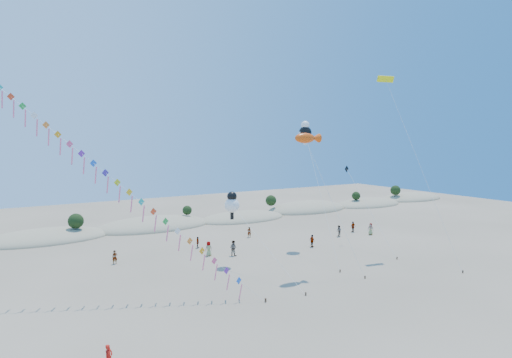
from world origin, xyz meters
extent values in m
plane|color=#796853|center=(0.00, 0.00, 0.00)|extent=(160.00, 160.00, 0.00)
ellipsoid|color=tan|center=(-16.00, 44.60, 0.00)|extent=(17.60, 9.68, 3.00)
ellipsoid|color=#283C16|center=(-16.00, 44.60, 0.83)|extent=(14.08, 6.34, 0.70)
ellipsoid|color=tan|center=(0.00, 45.30, 0.00)|extent=(19.00, 10.45, 3.40)
ellipsoid|color=#283C16|center=(0.00, 45.30, 0.94)|extent=(15.20, 6.84, 0.76)
ellipsoid|color=tan|center=(16.00, 43.90, 0.00)|extent=(16.40, 9.02, 2.80)
ellipsoid|color=#283C16|center=(16.00, 43.90, 0.77)|extent=(13.12, 5.90, 0.66)
ellipsoid|color=tan|center=(32.00, 45.70, 0.00)|extent=(18.00, 9.90, 3.80)
ellipsoid|color=#283C16|center=(32.00, 45.70, 1.04)|extent=(14.40, 6.48, 0.72)
ellipsoid|color=tan|center=(48.00, 44.50, 0.00)|extent=(16.80, 9.24, 3.00)
ellipsoid|color=#283C16|center=(48.00, 44.50, 0.83)|extent=(13.44, 6.05, 0.67)
ellipsoid|color=tan|center=(64.00, 45.90, 0.00)|extent=(17.60, 9.68, 3.20)
ellipsoid|color=#283C16|center=(64.00, 45.90, 0.88)|extent=(14.08, 6.34, 0.70)
sphere|color=black|center=(-12.00, 43.40, 2.48)|extent=(2.20, 2.20, 2.20)
sphere|color=black|center=(6.00, 45.40, 2.24)|extent=(1.60, 1.60, 1.60)
sphere|color=black|center=(24.00, 46.80, 2.44)|extent=(2.10, 2.10, 2.10)
sphere|color=black|center=(44.00, 44.10, 2.32)|extent=(1.80, 1.80, 1.80)
sphere|color=black|center=(58.00, 45.60, 2.52)|extent=(2.30, 2.30, 2.30)
cube|color=#3F2D1E|center=(-1.77, 8.26, 0.17)|extent=(0.12, 0.12, 0.35)
cylinder|color=silver|center=(-13.90, 17.78, 12.02)|extent=(24.28, 19.08, 24.06)
cube|color=blue|center=(-3.63, 9.72, 1.84)|extent=(1.31, 0.51, 1.38)
cube|color=pink|center=(-3.45, 9.77, 0.74)|extent=(0.19, 0.45, 1.55)
cube|color=purple|center=(-4.49, 10.40, 2.70)|extent=(1.31, 0.51, 1.38)
cube|color=pink|center=(-4.31, 10.45, 1.60)|extent=(0.19, 0.45, 1.55)
cube|color=#F74E7F|center=(-5.35, 11.07, 3.55)|extent=(1.31, 0.51, 1.38)
cube|color=pink|center=(-5.17, 11.12, 2.45)|extent=(0.19, 0.45, 1.55)
cube|color=orange|center=(-6.22, 11.75, 4.41)|extent=(1.31, 0.51, 1.38)
cube|color=pink|center=(-6.04, 11.80, 3.31)|extent=(0.19, 0.45, 1.55)
cube|color=orange|center=(-7.08, 12.43, 5.26)|extent=(1.31, 0.51, 1.38)
cube|color=pink|center=(-6.90, 12.48, 4.16)|extent=(0.19, 0.45, 1.55)
cube|color=white|center=(-7.94, 13.10, 6.11)|extent=(1.31, 0.51, 1.38)
cube|color=pink|center=(-7.76, 13.15, 5.01)|extent=(0.19, 0.45, 1.55)
cube|color=green|center=(-8.80, 13.78, 6.97)|extent=(1.31, 0.51, 1.38)
cube|color=pink|center=(-8.62, 13.83, 5.87)|extent=(0.19, 0.45, 1.55)
cube|color=#F53F1B|center=(-9.66, 14.46, 7.82)|extent=(1.31, 0.51, 1.38)
cube|color=pink|center=(-9.48, 14.51, 6.72)|extent=(0.19, 0.45, 1.55)
cube|color=#18B5A8|center=(-10.52, 15.13, 8.67)|extent=(1.31, 0.51, 1.38)
cube|color=pink|center=(-10.34, 15.18, 7.57)|extent=(0.19, 0.45, 1.55)
cube|color=yellow|center=(-11.38, 15.81, 9.53)|extent=(1.31, 0.51, 1.38)
cube|color=pink|center=(-11.20, 15.86, 8.43)|extent=(0.19, 0.45, 1.55)
cube|color=#BFC917|center=(-12.24, 16.49, 10.38)|extent=(1.31, 0.51, 1.38)
cube|color=pink|center=(-12.06, 16.54, 9.28)|extent=(0.19, 0.45, 1.55)
cube|color=#4128A3|center=(-13.11, 17.16, 11.24)|extent=(1.31, 0.51, 1.38)
cube|color=pink|center=(-12.93, 17.21, 10.14)|extent=(0.19, 0.45, 1.55)
cube|color=blue|center=(-13.97, 17.84, 12.09)|extent=(1.31, 0.51, 1.38)
cube|color=pink|center=(-13.79, 17.89, 10.99)|extent=(0.19, 0.45, 1.55)
cube|color=purple|center=(-14.83, 18.52, 12.94)|extent=(1.31, 0.51, 1.38)
cube|color=pink|center=(-14.65, 18.57, 11.84)|extent=(0.19, 0.45, 1.55)
cube|color=#F74E7F|center=(-15.69, 19.19, 13.80)|extent=(1.31, 0.51, 1.38)
cube|color=pink|center=(-15.51, 19.24, 12.70)|extent=(0.19, 0.45, 1.55)
cube|color=orange|center=(-16.55, 19.87, 14.65)|extent=(1.31, 0.51, 1.38)
cube|color=pink|center=(-16.37, 19.92, 13.55)|extent=(0.19, 0.45, 1.55)
cube|color=orange|center=(-17.41, 20.55, 15.50)|extent=(1.31, 0.51, 1.38)
cube|color=pink|center=(-17.23, 20.60, 14.40)|extent=(0.19, 0.45, 1.55)
cube|color=white|center=(-18.27, 21.22, 16.36)|extent=(1.31, 0.51, 1.38)
cube|color=pink|center=(-18.09, 21.27, 15.26)|extent=(0.19, 0.45, 1.55)
cube|color=green|center=(-19.14, 21.90, 17.21)|extent=(1.31, 0.51, 1.38)
cube|color=pink|center=(-18.96, 21.95, 16.11)|extent=(0.19, 0.45, 1.55)
cube|color=#F53F1B|center=(-20.00, 22.58, 18.07)|extent=(1.31, 0.51, 1.38)
cube|color=pink|center=(-19.82, 22.63, 16.97)|extent=(0.19, 0.45, 1.55)
cube|color=pink|center=(-20.68, 23.30, 17.82)|extent=(0.19, 0.45, 1.55)
cube|color=#3F2D1E|center=(10.39, 8.37, 0.15)|extent=(0.10, 0.10, 0.30)
cylinder|color=silver|center=(8.52, 11.08, 7.18)|extent=(3.77, 5.45, 14.38)
ellipsoid|color=#DB460B|center=(6.65, 13.79, 14.37)|extent=(2.50, 1.10, 1.10)
cone|color=#DB460B|center=(8.05, 13.79, 14.37)|extent=(1.00, 1.00, 1.00)
cube|color=#3F2D1E|center=(2.24, 7.72, 0.15)|extent=(0.10, 0.10, 0.30)
cylinder|color=silver|center=(1.77, 13.97, 3.39)|extent=(0.97, 12.51, 6.80)
sphere|color=white|center=(1.29, 20.22, 6.78)|extent=(1.68, 1.68, 1.68)
sphere|color=black|center=(1.29, 20.22, 7.79)|extent=(1.12, 1.12, 1.12)
cube|color=black|center=(1.29, 20.22, 5.54)|extent=(0.35, 0.18, 0.80)
cube|color=#3F2D1E|center=(9.66, 11.30, 0.15)|extent=(0.10, 0.10, 0.30)
cylinder|color=silver|center=(11.85, 17.30, 7.58)|extent=(4.40, 12.02, 15.17)
sphere|color=black|center=(14.03, 23.30, 15.16)|extent=(1.70, 1.70, 1.70)
sphere|color=white|center=(14.03, 23.30, 16.17)|extent=(1.11, 1.11, 1.11)
cube|color=white|center=(14.03, 23.30, 13.90)|extent=(0.35, 0.18, 0.80)
cube|color=white|center=(13.33, 23.30, 15.16)|extent=(0.60, 0.15, 0.25)
cube|color=white|center=(14.73, 23.30, 15.16)|extent=(0.60, 0.15, 0.25)
cube|color=#3F2D1E|center=(20.67, 4.28, 0.15)|extent=(0.10, 0.10, 0.30)
cylinder|color=silver|center=(20.77, 10.07, 10.90)|extent=(0.22, 11.59, 21.81)
cube|color=#F6F20C|center=(20.87, 15.85, 21.80)|extent=(2.32, 0.94, 0.81)
cube|color=black|center=(20.87, 15.87, 21.80)|extent=(2.24, 0.57, 0.19)
cube|color=#3F2D1E|center=(18.93, 11.58, 0.15)|extent=(0.10, 0.10, 0.30)
cylinder|color=silver|center=(19.65, 16.78, 5.08)|extent=(1.47, 10.42, 10.17)
cube|color=black|center=(20.37, 21.98, 10.15)|extent=(0.95, 0.28, 0.98)
imported|color=red|center=(-16.00, 3.89, 0.81)|extent=(0.70, 0.67, 1.62)
imported|color=slate|center=(2.97, 23.13, 0.95)|extent=(1.11, 1.16, 1.89)
imported|color=slate|center=(0.35, 24.60, 0.90)|extent=(0.88, 0.58, 1.79)
imported|color=slate|center=(13.95, 21.45, 0.83)|extent=(0.44, 0.98, 1.66)
imported|color=slate|center=(9.68, 30.72, 0.78)|extent=(0.68, 0.60, 1.56)
imported|color=slate|center=(21.20, 24.26, 0.83)|extent=(0.77, 0.91, 1.66)
imported|color=slate|center=(-10.31, 27.03, 0.78)|extent=(0.62, 0.46, 1.56)
imported|color=slate|center=(25.23, 25.51, 0.83)|extent=(0.98, 0.44, 1.65)
imported|color=slate|center=(26.21, 22.81, 0.87)|extent=(0.96, 1.01, 1.74)
imported|color=slate|center=(0.74, 28.85, 0.75)|extent=(0.80, 0.93, 1.50)
camera|label=1|loc=(-21.28, -22.34, 14.11)|focal=30.00mm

